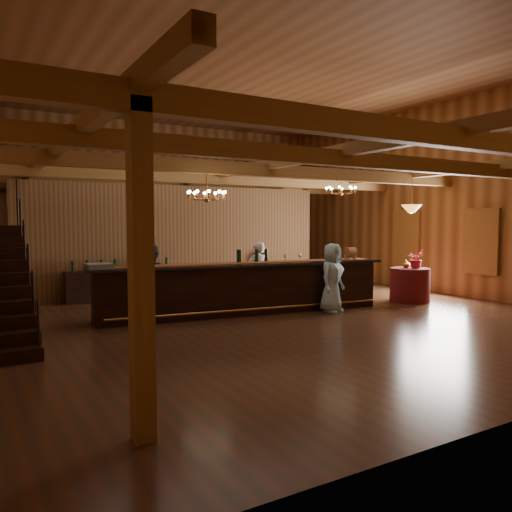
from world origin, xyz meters
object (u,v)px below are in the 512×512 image
backbar_shelf (122,285)px  staff_second (150,281)px  chandelier_right (341,190)px  guest (332,278)px  pendant_lamp (411,209)px  floor_plant (260,269)px  raffle_drum (350,252)px  tasting_bar (244,288)px  beverage_dispenser (134,253)px  round_table (410,285)px  chandelier_left (207,195)px  bartender (258,274)px

backbar_shelf → staff_second: staff_second is taller
chandelier_right → guest: (-1.49, -1.52, -2.12)m
chandelier_right → pendant_lamp: same height
floor_plant → raffle_drum: bearing=-86.7°
tasting_bar → beverage_dispenser: 2.56m
raffle_drum → backbar_shelf: raffle_drum is taller
round_table → guest: guest is taller
raffle_drum → round_table: 2.00m
chandelier_left → guest: size_ratio=0.51×
round_table → pendant_lamp: size_ratio=1.12×
raffle_drum → pendant_lamp: (1.77, -0.29, 1.09)m
chandelier_left → staff_second: (-0.88, 1.04, -1.84)m
raffle_drum → pendant_lamp: pendant_lamp is taller
round_table → pendant_lamp: bearing=0.0°
beverage_dispenser → pendant_lamp: (6.91, -1.05, 0.97)m
round_table → chandelier_left: (-5.56, 0.40, 2.19)m
chandelier_left → backbar_shelf: bearing=102.3°
raffle_drum → bartender: bearing=151.0°
chandelier_left → floor_plant: 5.63m
chandelier_left → pendant_lamp: 5.58m
tasting_bar → floor_plant: (2.53, 3.56, 0.02)m
tasting_bar → chandelier_right: bearing=18.1°
bartender → floor_plant: 3.36m
staff_second → guest: size_ratio=0.99×
backbar_shelf → staff_second: size_ratio=1.83×
backbar_shelf → pendant_lamp: pendant_lamp is taller
beverage_dispenser → chandelier_right: 5.88m
floor_plant → beverage_dispenser: bearing=-146.9°
chandelier_right → guest: 3.00m
pendant_lamp → round_table: bearing=0.0°
pendant_lamp → chandelier_left: bearing=175.9°
pendant_lamp → guest: bearing=-176.1°
staff_second → tasting_bar: bearing=135.8°
backbar_shelf → chandelier_right: size_ratio=3.59×
backbar_shelf → chandelier_left: (0.80, -3.65, 2.22)m
beverage_dispenser → raffle_drum: size_ratio=1.76×
tasting_bar → floor_plant: 4.36m
beverage_dispenser → guest: beverage_dispenser is taller
raffle_drum → floor_plant: size_ratio=0.28×
tasting_bar → round_table: bearing=-1.5°
pendant_lamp → floor_plant: 5.03m
beverage_dispenser → floor_plant: size_ratio=0.50×
pendant_lamp → guest: pendant_lamp is taller
round_table → chandelier_right: size_ratio=1.26×
backbar_shelf → raffle_drum: bearing=-37.0°
chandelier_right → staff_second: chandelier_right is taller
beverage_dispenser → staff_second: (0.46, 0.38, -0.65)m
tasting_bar → round_table: 4.58m
beverage_dispenser → round_table: (6.91, -1.05, -0.99)m
chandelier_right → bartender: bearing=178.6°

